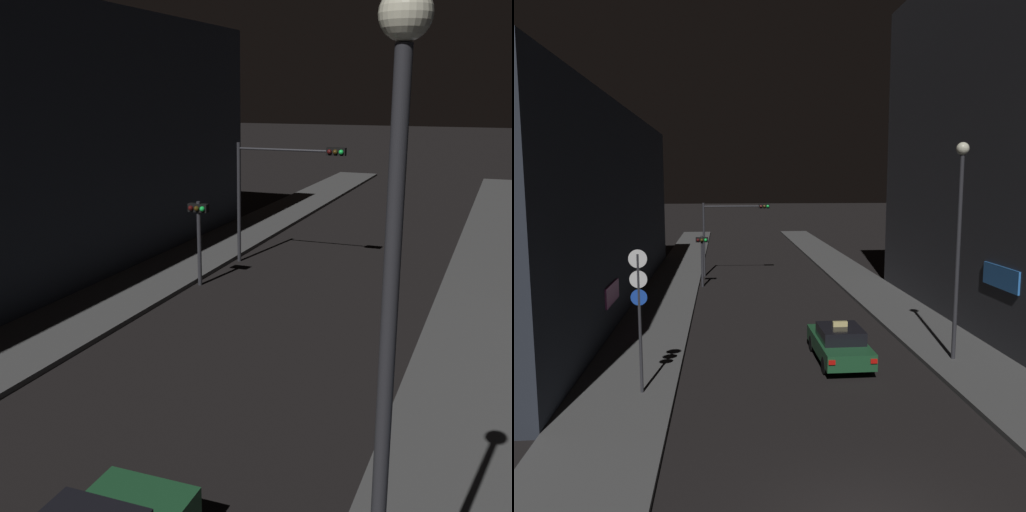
{
  "view_description": "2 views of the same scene",
  "coord_description": "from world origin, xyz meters",
  "views": [
    {
      "loc": [
        6.78,
        4.09,
        7.52
      ],
      "look_at": [
        -0.54,
        22.49,
        2.42
      ],
      "focal_mm": 45.04,
      "sensor_mm": 36.0,
      "label": 1
    },
    {
      "loc": [
        -3.01,
        -10.01,
        7.06
      ],
      "look_at": [
        -0.49,
        19.35,
        2.94
      ],
      "focal_mm": 38.83,
      "sensor_mm": 36.0,
      "label": 2
    }
  ],
  "objects": [
    {
      "name": "sidewalk_right",
      "position": [
        6.34,
        30.38,
        0.08
      ],
      "size": [
        3.43,
        64.76,
        0.17
      ],
      "primitive_type": "cube",
      "color": "#4C4C4C",
      "rests_on": "ground_plane"
    },
    {
      "name": "traffic_light_overhead",
      "position": [
        -2.51,
        30.05,
        3.9
      ],
      "size": [
        4.86,
        0.42,
        5.35
      ],
      "color": "#2D2D33",
      "rests_on": "ground_plane"
    },
    {
      "name": "street_lamp_near_block",
      "position": [
        5.82,
        9.96,
        5.48
      ],
      "size": [
        0.47,
        0.47,
        8.23
      ],
      "color": "#2D2D33",
      "rests_on": "sidewalk_right"
    },
    {
      "name": "traffic_light_left_kerb",
      "position": [
        -4.37,
        26.05,
        2.44
      ],
      "size": [
        0.8,
        0.42,
        3.38
      ],
      "color": "#2D2D33",
      "rests_on": "ground_plane"
    },
    {
      "name": "sidewalk_left",
      "position": [
        -6.34,
        30.38,
        0.08
      ],
      "size": [
        3.43,
        64.76,
        0.17
      ],
      "primitive_type": "cube",
      "color": "#4C4C4C",
      "rests_on": "ground_plane"
    }
  ]
}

